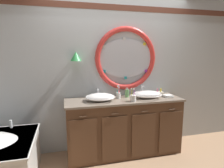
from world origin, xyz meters
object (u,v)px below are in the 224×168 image
at_px(toiletry_basket, 159,93).
at_px(toothbrush_holder_right, 133,98).
at_px(folded_hand_towel, 168,96).
at_px(sink_basin_left, 100,97).
at_px(toothbrush_holder_left, 118,95).
at_px(soap_dispenser, 127,93).
at_px(sink_basin_right, 147,94).

bearing_deg(toiletry_basket, toothbrush_holder_right, -150.90).
distance_m(folded_hand_towel, toiletry_basket, 0.22).
distance_m(sink_basin_left, folded_hand_towel, 1.12).
bearing_deg(sink_basin_left, toothbrush_holder_left, 15.64).
bearing_deg(toiletry_basket, folded_hand_towel, -78.15).
bearing_deg(folded_hand_towel, soap_dispenser, 165.49).
xyz_separation_m(sink_basin_left, soap_dispenser, (0.47, 0.14, 0.01)).
distance_m(sink_basin_right, toothbrush_holder_right, 0.33).
xyz_separation_m(sink_basin_right, toothbrush_holder_right, (-0.30, -0.15, -0.00)).
bearing_deg(toothbrush_holder_right, soap_dispenser, 89.17).
xyz_separation_m(sink_basin_left, folded_hand_towel, (1.12, -0.02, -0.04)).
xyz_separation_m(sink_basin_right, toiletry_basket, (0.31, 0.19, -0.03)).
bearing_deg(toothbrush_holder_left, sink_basin_left, -164.36).
relative_size(sink_basin_left, toiletry_basket, 3.08).
distance_m(toothbrush_holder_left, soap_dispenser, 0.17).
relative_size(toothbrush_holder_left, folded_hand_towel, 1.57).
bearing_deg(toothbrush_holder_right, sink_basin_left, 162.57).
distance_m(sink_basin_right, toothbrush_holder_left, 0.47).
bearing_deg(folded_hand_towel, toiletry_basket, 101.85).
distance_m(sink_basin_right, toiletry_basket, 0.36).
height_order(sink_basin_left, folded_hand_towel, sink_basin_left).
xyz_separation_m(sink_basin_left, toiletry_basket, (1.07, 0.19, -0.03)).
xyz_separation_m(toothbrush_holder_left, folded_hand_towel, (0.81, -0.11, -0.04)).
relative_size(sink_basin_right, toothbrush_holder_left, 2.04).
height_order(toothbrush_holder_left, toiletry_basket, toothbrush_holder_left).
distance_m(sink_basin_left, soap_dispenser, 0.49).
bearing_deg(sink_basin_right, toiletry_basket, 31.72).
distance_m(sink_basin_left, sink_basin_right, 0.77).
height_order(soap_dispenser, folded_hand_towel, soap_dispenser).
relative_size(sink_basin_right, toothbrush_holder_right, 2.27).
height_order(folded_hand_towel, toiletry_basket, toiletry_basket).
bearing_deg(toothbrush_holder_left, toiletry_basket, 7.78).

